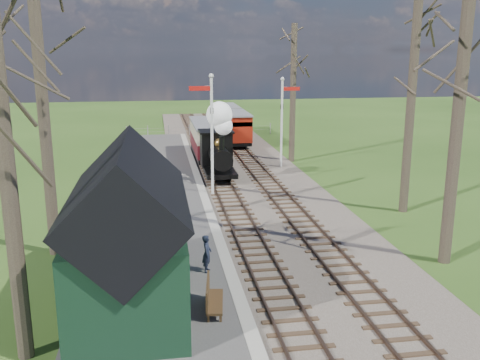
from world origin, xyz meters
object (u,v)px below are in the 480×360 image
object	(u,v)px
coach	(208,138)
red_carriage_b	(226,119)
sign_board	(183,276)
bench	(211,297)
red_carriage_a	(235,128)
person	(207,254)
semaphore_near	(210,126)
semaphore_far	(283,116)
station_shed	(129,236)
locomotive	(218,145)

from	to	relation	value
coach	red_carriage_b	xyz separation A→B (m)	(2.60, 10.55, -0.05)
sign_board	bench	size ratio (longest dim) A/B	0.69
red_carriage_a	bench	size ratio (longest dim) A/B	3.13
bench	person	distance (m)	2.73
bench	person	bearing A→B (deg)	86.85
sign_board	person	bearing A→B (deg)	60.75
semaphore_near	person	bearing A→B (deg)	-96.72
coach	red_carriage_b	distance (m)	10.86
red_carriage_a	coach	bearing A→B (deg)	-117.26
red_carriage_b	bench	world-z (taller)	red_carriage_b
semaphore_far	station_shed	bearing A→B (deg)	-115.72
sign_board	person	xyz separation A→B (m)	(0.85, 1.52, 0.08)
station_shed	red_carriage_b	world-z (taller)	station_shed
locomotive	bench	world-z (taller)	locomotive
sign_board	person	world-z (taller)	person
semaphore_near	red_carriage_a	world-z (taller)	semaphore_near
station_shed	locomotive	distance (m)	15.88
locomotive	bench	xyz separation A→B (m)	(-2.09, -16.01, -1.45)
semaphore_far	sign_board	bearing A→B (deg)	-112.26
station_shed	person	size ratio (longest dim) A/B	5.00
bench	sign_board	bearing A→B (deg)	120.49
semaphore_near	semaphore_far	world-z (taller)	semaphore_near
semaphore_near	red_carriage_a	xyz separation A→B (m)	(3.37, 14.40, -2.16)
station_shed	person	distance (m)	3.40
semaphore_near	bench	world-z (taller)	semaphore_near
station_shed	sign_board	xyz separation A→B (m)	(1.50, 0.48, -1.52)
semaphore_far	semaphore_near	bearing A→B (deg)	-130.60
bench	person	xyz separation A→B (m)	(0.15, 2.72, 0.22)
red_carriage_b	semaphore_far	bearing A→B (deg)	-82.73
coach	sign_board	size ratio (longest dim) A/B	6.56
coach	bench	world-z (taller)	coach
coach	red_carriage_a	bearing A→B (deg)	62.74
locomotive	person	bearing A→B (deg)	-98.29
red_carriage_a	red_carriage_b	size ratio (longest dim) A/B	1.00
semaphore_near	sign_board	xyz separation A→B (m)	(-2.03, -11.52, -2.88)
red_carriage_b	sign_board	world-z (taller)	red_carriage_b
red_carriage_a	sign_board	distance (m)	26.49
semaphore_far	bench	distance (m)	19.99
semaphore_near	locomotive	world-z (taller)	semaphore_near
person	locomotive	bearing A→B (deg)	5.45
red_carriage_b	station_shed	bearing A→B (deg)	-102.20
red_carriage_b	sign_board	xyz separation A→B (m)	(-5.40, -31.42, -0.72)
station_shed	sign_board	bearing A→B (deg)	17.72
semaphore_far	person	bearing A→B (deg)	-111.56
coach	locomotive	bearing A→B (deg)	-90.11
locomotive	sign_board	xyz separation A→B (m)	(-2.79, -14.81, -1.32)
red_carriage_a	person	size ratio (longest dim) A/B	3.95
coach	red_carriage_b	world-z (taller)	coach
semaphore_near	red_carriage_b	distance (m)	20.30
semaphore_near	red_carriage_b	size ratio (longest dim) A/B	1.25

